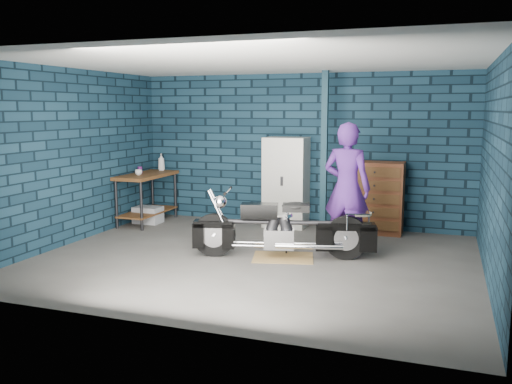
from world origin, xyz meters
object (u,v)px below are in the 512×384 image
person (347,188)px  locker (286,182)px  tool_chest (376,198)px  motorcycle (283,224)px  storage_bin (148,215)px  shop_stool (359,233)px  workbench (147,198)px

person → locker: size_ratio=1.19×
tool_chest → locker: bearing=180.0°
motorcycle → storage_bin: size_ratio=4.52×
storage_bin → shop_stool: 4.09m
locker → shop_stool: size_ratio=2.61×
person → storage_bin: size_ratio=3.91×
storage_bin → locker: locker is taller
workbench → storage_bin: bearing=-55.4°
shop_stool → tool_chest: bearing=88.1°
tool_chest → shop_stool: 1.45m
motorcycle → shop_stool: motorcycle is taller
person → shop_stool: (0.20, -0.02, -0.64)m
locker → tool_chest: (1.57, 0.00, -0.19)m
storage_bin → shop_stool: bearing=-11.9°
shop_stool → locker: bearing=137.2°
locker → person: bearing=-46.4°
motorcycle → locker: bearing=91.2°
locker → shop_stool: locker is taller
workbench → shop_stool: 4.11m
person → storage_bin: bearing=-3.1°
shop_stool → motorcycle: bearing=-148.3°
motorcycle → storage_bin: 3.37m
motorcycle → storage_bin: motorcycle is taller
tool_chest → storage_bin: bearing=-172.0°
workbench → person: (3.82, -0.85, 0.49)m
person → workbench: bearing=-3.5°
tool_chest → shop_stool: (-0.05, -1.41, -0.30)m
motorcycle → storage_bin: bearing=140.3°
tool_chest → shop_stool: tool_chest is taller
person → shop_stool: 0.68m
workbench → shop_stool: (4.02, -0.87, -0.15)m
person → locker: 1.93m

